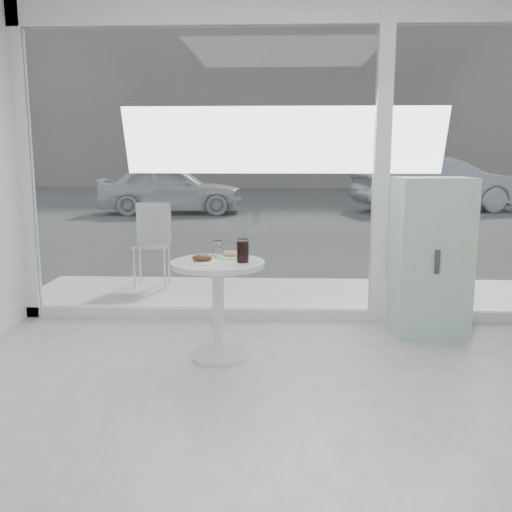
{
  "coord_description": "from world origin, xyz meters",
  "views": [
    {
      "loc": [
        -0.03,
        -2.34,
        1.58
      ],
      "look_at": [
        -0.2,
        1.7,
        0.85
      ],
      "focal_mm": 40.0,
      "sensor_mm": 36.0,
      "label": 1
    }
  ],
  "objects_px": {
    "patio_chair": "(153,238)",
    "car_silver": "(437,184)",
    "cola_glass": "(243,251)",
    "main_table": "(218,289)",
    "water_tumbler_a": "(217,249)",
    "car_white": "(171,189)",
    "mint_cabinet": "(430,257)",
    "plate_donut": "(230,255)",
    "plate_fritter": "(203,259)",
    "water_tumbler_b": "(230,250)"
  },
  "relations": [
    {
      "from": "cola_glass",
      "to": "car_white",
      "type": "bearing_deg",
      "value": 103.58
    },
    {
      "from": "main_table",
      "to": "mint_cabinet",
      "type": "distance_m",
      "value": 1.92
    },
    {
      "from": "car_white",
      "to": "cola_glass",
      "type": "bearing_deg",
      "value": -170.67
    },
    {
      "from": "water_tumbler_b",
      "to": "main_table",
      "type": "bearing_deg",
      "value": -107.67
    },
    {
      "from": "car_silver",
      "to": "water_tumbler_a",
      "type": "bearing_deg",
      "value": 146.14
    },
    {
      "from": "patio_chair",
      "to": "car_silver",
      "type": "height_order",
      "value": "car_silver"
    },
    {
      "from": "car_white",
      "to": "plate_fritter",
      "type": "height_order",
      "value": "car_white"
    },
    {
      "from": "car_white",
      "to": "water_tumbler_b",
      "type": "height_order",
      "value": "car_white"
    },
    {
      "from": "patio_chair",
      "to": "plate_fritter",
      "type": "distance_m",
      "value": 2.59
    },
    {
      "from": "plate_fritter",
      "to": "cola_glass",
      "type": "bearing_deg",
      "value": 8.16
    },
    {
      "from": "patio_chair",
      "to": "car_silver",
      "type": "bearing_deg",
      "value": 55.73
    },
    {
      "from": "car_white",
      "to": "mint_cabinet",
      "type": "bearing_deg",
      "value": -161.71
    },
    {
      "from": "car_silver",
      "to": "plate_donut",
      "type": "distance_m",
      "value": 12.49
    },
    {
      "from": "mint_cabinet",
      "to": "water_tumbler_a",
      "type": "height_order",
      "value": "mint_cabinet"
    },
    {
      "from": "car_white",
      "to": "plate_fritter",
      "type": "bearing_deg",
      "value": -172.21
    },
    {
      "from": "main_table",
      "to": "car_silver",
      "type": "height_order",
      "value": "car_silver"
    },
    {
      "from": "cola_glass",
      "to": "main_table",
      "type": "bearing_deg",
      "value": 172.15
    },
    {
      "from": "plate_donut",
      "to": "car_white",
      "type": "bearing_deg",
      "value": 103.26
    },
    {
      "from": "car_silver",
      "to": "cola_glass",
      "type": "relative_size",
      "value": 25.66
    },
    {
      "from": "patio_chair",
      "to": "plate_fritter",
      "type": "xyz_separation_m",
      "value": [
        0.92,
        -2.41,
        0.21
      ]
    },
    {
      "from": "car_silver",
      "to": "plate_fritter",
      "type": "xyz_separation_m",
      "value": [
        -4.89,
        -11.81,
        0.05
      ]
    },
    {
      "from": "plate_donut",
      "to": "car_silver",
      "type": "bearing_deg",
      "value": 67.88
    },
    {
      "from": "plate_fritter",
      "to": "water_tumbler_a",
      "type": "bearing_deg",
      "value": 74.98
    },
    {
      "from": "plate_fritter",
      "to": "mint_cabinet",
      "type": "bearing_deg",
      "value": 22.0
    },
    {
      "from": "patio_chair",
      "to": "water_tumbler_a",
      "type": "height_order",
      "value": "patio_chair"
    },
    {
      "from": "car_white",
      "to": "plate_fritter",
      "type": "xyz_separation_m",
      "value": [
        2.33,
        -10.94,
        0.15
      ]
    },
    {
      "from": "car_silver",
      "to": "car_white",
      "type": "bearing_deg",
      "value": 85.71
    },
    {
      "from": "mint_cabinet",
      "to": "plate_donut",
      "type": "bearing_deg",
      "value": -168.27
    },
    {
      "from": "car_white",
      "to": "plate_donut",
      "type": "height_order",
      "value": "car_white"
    },
    {
      "from": "mint_cabinet",
      "to": "car_silver",
      "type": "distance_m",
      "value": 11.45
    },
    {
      "from": "car_white",
      "to": "car_silver",
      "type": "bearing_deg",
      "value": -87.36
    },
    {
      "from": "water_tumbler_a",
      "to": "main_table",
      "type": "bearing_deg",
      "value": -83.31
    },
    {
      "from": "mint_cabinet",
      "to": "car_white",
      "type": "relative_size",
      "value": 0.36
    },
    {
      "from": "plate_fritter",
      "to": "plate_donut",
      "type": "distance_m",
      "value": 0.3
    },
    {
      "from": "car_silver",
      "to": "mint_cabinet",
      "type": "bearing_deg",
      "value": 153.61
    },
    {
      "from": "main_table",
      "to": "plate_donut",
      "type": "height_order",
      "value": "plate_donut"
    },
    {
      "from": "water_tumbler_b",
      "to": "water_tumbler_a",
      "type": "bearing_deg",
      "value": -177.65
    },
    {
      "from": "plate_donut",
      "to": "cola_glass",
      "type": "bearing_deg",
      "value": -60.47
    },
    {
      "from": "main_table",
      "to": "water_tumbler_a",
      "type": "height_order",
      "value": "water_tumbler_a"
    },
    {
      "from": "car_silver",
      "to": "plate_fritter",
      "type": "relative_size",
      "value": 17.99
    },
    {
      "from": "plate_fritter",
      "to": "main_table",
      "type": "bearing_deg",
      "value": 33.09
    },
    {
      "from": "cola_glass",
      "to": "plate_donut",
      "type": "bearing_deg",
      "value": 119.53
    },
    {
      "from": "water_tumbler_a",
      "to": "water_tumbler_b",
      "type": "xyz_separation_m",
      "value": [
        0.1,
        0.0,
        -0.01
      ]
    },
    {
      "from": "plate_fritter",
      "to": "water_tumbler_a",
      "type": "height_order",
      "value": "water_tumbler_a"
    },
    {
      "from": "water_tumbler_b",
      "to": "plate_donut",
      "type": "bearing_deg",
      "value": -82.45
    },
    {
      "from": "car_white",
      "to": "main_table",
      "type": "bearing_deg",
      "value": -171.6
    },
    {
      "from": "patio_chair",
      "to": "mint_cabinet",
      "type": "bearing_deg",
      "value": -32.87
    },
    {
      "from": "main_table",
      "to": "cola_glass",
      "type": "bearing_deg",
      "value": -7.85
    },
    {
      "from": "mint_cabinet",
      "to": "patio_chair",
      "type": "distance_m",
      "value": 3.26
    },
    {
      "from": "plate_donut",
      "to": "water_tumbler_a",
      "type": "relative_size",
      "value": 1.75
    }
  ]
}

